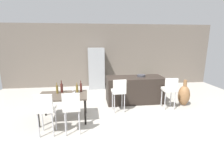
% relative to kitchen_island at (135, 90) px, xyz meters
% --- Properties ---
extents(ground_plane, '(10.00, 10.00, 0.00)m').
position_rel_kitchen_island_xyz_m(ground_plane, '(-0.58, -0.64, -0.46)').
color(ground_plane, '#ADA89E').
extents(back_wall, '(10.00, 0.12, 2.90)m').
position_rel_kitchen_island_xyz_m(back_wall, '(-0.58, 2.53, 0.99)').
color(back_wall, '#665B51').
rests_on(back_wall, ground_plane).
extents(kitchen_island, '(2.01, 0.86, 0.92)m').
position_rel_kitchen_island_xyz_m(kitchen_island, '(0.00, 0.00, 0.00)').
color(kitchen_island, black).
rests_on(kitchen_island, ground_plane).
extents(bar_chair_left, '(0.42, 0.42, 1.05)m').
position_rel_kitchen_island_xyz_m(bar_chair_left, '(-0.73, -0.81, 0.24)').
color(bar_chair_left, silver).
rests_on(bar_chair_left, ground_plane).
extents(bar_chair_middle, '(0.42, 0.42, 1.05)m').
position_rel_kitchen_island_xyz_m(bar_chair_middle, '(0.93, -0.81, 0.24)').
color(bar_chair_middle, silver).
rests_on(bar_chair_middle, ground_plane).
extents(dining_table, '(1.31, 0.86, 0.74)m').
position_rel_kitchen_island_xyz_m(dining_table, '(-2.36, -1.19, 0.21)').
color(dining_table, '#4C4238').
rests_on(dining_table, ground_plane).
extents(dining_chair_near, '(0.41, 0.41, 1.05)m').
position_rel_kitchen_island_xyz_m(dining_chair_near, '(-2.65, -1.98, 0.24)').
color(dining_chair_near, silver).
rests_on(dining_chair_near, ground_plane).
extents(dining_chair_far, '(0.42, 0.42, 1.05)m').
position_rel_kitchen_island_xyz_m(dining_chair_far, '(-2.06, -1.98, 0.24)').
color(dining_chair_far, silver).
rests_on(dining_chair_far, ground_plane).
extents(wine_bottle_corner, '(0.07, 0.07, 0.30)m').
position_rel_kitchen_island_xyz_m(wine_bottle_corner, '(-1.97, -1.06, 0.40)').
color(wine_bottle_corner, brown).
rests_on(wine_bottle_corner, dining_table).
extents(wine_bottle_middle, '(0.06, 0.06, 0.31)m').
position_rel_kitchen_island_xyz_m(wine_bottle_middle, '(-2.53, -1.00, 0.40)').
color(wine_bottle_middle, brown).
rests_on(wine_bottle_middle, dining_table).
extents(wine_bottle_right, '(0.07, 0.07, 0.35)m').
position_rel_kitchen_island_xyz_m(wine_bottle_right, '(-2.41, -0.93, 0.41)').
color(wine_bottle_right, '#471E19').
rests_on(wine_bottle_right, dining_table).
extents(wine_bottle_inner, '(0.06, 0.06, 0.33)m').
position_rel_kitchen_island_xyz_m(wine_bottle_inner, '(-1.87, -0.92, 0.41)').
color(wine_bottle_inner, '#471E19').
rests_on(wine_bottle_inner, dining_table).
extents(wine_glass_left, '(0.07, 0.07, 0.17)m').
position_rel_kitchen_island_xyz_m(wine_glass_left, '(-2.02, -1.46, 0.40)').
color(wine_glass_left, silver).
rests_on(wine_glass_left, dining_table).
extents(wine_glass_far, '(0.07, 0.07, 0.17)m').
position_rel_kitchen_island_xyz_m(wine_glass_far, '(-2.08, -1.04, 0.40)').
color(wine_glass_far, silver).
rests_on(wine_glass_far, dining_table).
extents(refrigerator, '(0.72, 0.68, 1.84)m').
position_rel_kitchen_island_xyz_m(refrigerator, '(-1.28, 2.09, 0.46)').
color(refrigerator, '#939699').
rests_on(refrigerator, ground_plane).
extents(fruit_bowl, '(0.29, 0.29, 0.07)m').
position_rel_kitchen_island_xyz_m(fruit_bowl, '(0.24, 0.05, 0.50)').
color(fruit_bowl, '#333338').
rests_on(fruit_bowl, kitchen_island).
extents(floor_vase, '(0.39, 0.39, 0.89)m').
position_rel_kitchen_island_xyz_m(floor_vase, '(1.60, -0.55, -0.10)').
color(floor_vase, brown).
rests_on(floor_vase, ground_plane).
extents(potted_plant, '(0.35, 0.35, 0.55)m').
position_rel_kitchen_island_xyz_m(potted_plant, '(1.25, 2.08, -0.15)').
color(potted_plant, '#996B4C').
rests_on(potted_plant, ground_plane).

